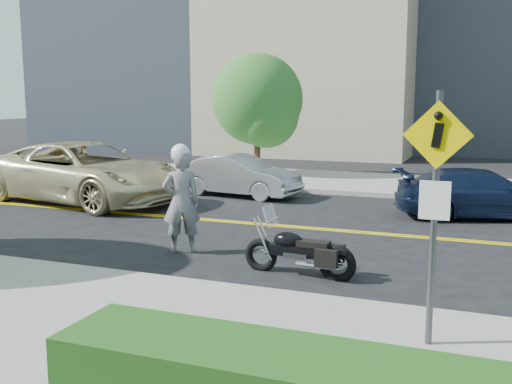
{
  "coord_description": "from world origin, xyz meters",
  "views": [
    {
      "loc": [
        4.74,
        -13.4,
        3.07
      ],
      "look_at": [
        0.45,
        -2.38,
        1.2
      ],
      "focal_mm": 42.0,
      "sensor_mm": 36.0,
      "label": 1
    }
  ],
  "objects_px": {
    "motorcyclist": "(181,199)",
    "parked_car_blue": "(481,193)",
    "parked_car_white": "(15,170)",
    "pedestrian_sign": "(435,195)",
    "suv": "(85,172)",
    "motorcycle": "(299,241)",
    "parked_car_silver": "(240,176)"
  },
  "relations": [
    {
      "from": "parked_car_blue",
      "to": "parked_car_silver",
      "type": "bearing_deg",
      "value": 64.53
    },
    {
      "from": "motorcycle",
      "to": "parked_car_white",
      "type": "xyz_separation_m",
      "value": [
        -12.33,
        6.5,
        -0.01
      ]
    },
    {
      "from": "pedestrian_sign",
      "to": "suv",
      "type": "distance_m",
      "value": 12.92
    },
    {
      "from": "parked_car_white",
      "to": "parked_car_silver",
      "type": "distance_m",
      "value": 8.12
    },
    {
      "from": "pedestrian_sign",
      "to": "parked_car_silver",
      "type": "relative_size",
      "value": 0.77
    },
    {
      "from": "motorcycle",
      "to": "suv",
      "type": "height_order",
      "value": "suv"
    },
    {
      "from": "parked_car_blue",
      "to": "motorcycle",
      "type": "bearing_deg",
      "value": 138.17
    },
    {
      "from": "motorcycle",
      "to": "parked_car_blue",
      "type": "xyz_separation_m",
      "value": [
        2.87,
        6.56,
        0.03
      ]
    },
    {
      "from": "motorcyclist",
      "to": "parked_car_blue",
      "type": "bearing_deg",
      "value": -164.47
    },
    {
      "from": "pedestrian_sign",
      "to": "parked_car_silver",
      "type": "bearing_deg",
      "value": 123.6
    },
    {
      "from": "pedestrian_sign",
      "to": "parked_car_blue",
      "type": "relative_size",
      "value": 0.69
    },
    {
      "from": "pedestrian_sign",
      "to": "motorcycle",
      "type": "distance_m",
      "value": 3.82
    },
    {
      "from": "suv",
      "to": "parked_car_blue",
      "type": "distance_m",
      "value": 11.11
    },
    {
      "from": "parked_car_white",
      "to": "parked_car_silver",
      "type": "xyz_separation_m",
      "value": [
        8.06,
        0.97,
        0.06
      ]
    },
    {
      "from": "parked_car_white",
      "to": "suv",
      "type": "bearing_deg",
      "value": -104.55
    },
    {
      "from": "pedestrian_sign",
      "to": "parked_car_blue",
      "type": "height_order",
      "value": "pedestrian_sign"
    },
    {
      "from": "pedestrian_sign",
      "to": "suv",
      "type": "bearing_deg",
      "value": 144.86
    },
    {
      "from": "motorcyclist",
      "to": "motorcycle",
      "type": "relative_size",
      "value": 1.1
    },
    {
      "from": "pedestrian_sign",
      "to": "motorcyclist",
      "type": "bearing_deg",
      "value": 147.4
    },
    {
      "from": "parked_car_white",
      "to": "motorcycle",
      "type": "bearing_deg",
      "value": -110.39
    },
    {
      "from": "pedestrian_sign",
      "to": "suv",
      "type": "relative_size",
      "value": 0.47
    },
    {
      "from": "parked_car_silver",
      "to": "motorcycle",
      "type": "bearing_deg",
      "value": -141.45
    },
    {
      "from": "suv",
      "to": "parked_car_silver",
      "type": "relative_size",
      "value": 1.63
    },
    {
      "from": "motorcyclist",
      "to": "parked_car_blue",
      "type": "distance_m",
      "value": 8.11
    },
    {
      "from": "motorcycle",
      "to": "motorcyclist",
      "type": "bearing_deg",
      "value": 169.74
    },
    {
      "from": "parked_car_white",
      "to": "pedestrian_sign",
      "type": "bearing_deg",
      "value": -114.31
    },
    {
      "from": "motorcycle",
      "to": "parked_car_silver",
      "type": "relative_size",
      "value": 0.5
    },
    {
      "from": "parked_car_silver",
      "to": "parked_car_blue",
      "type": "relative_size",
      "value": 0.9
    },
    {
      "from": "motorcyclist",
      "to": "motorcycle",
      "type": "distance_m",
      "value": 2.76
    },
    {
      "from": "pedestrian_sign",
      "to": "motorcyclist",
      "type": "height_order",
      "value": "pedestrian_sign"
    },
    {
      "from": "parked_car_white",
      "to": "parked_car_blue",
      "type": "xyz_separation_m",
      "value": [
        15.2,
        0.06,
        0.04
      ]
    },
    {
      "from": "motorcyclist",
      "to": "parked_car_white",
      "type": "relative_size",
      "value": 0.63
    }
  ]
}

